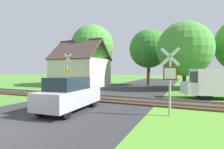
{
  "coord_description": "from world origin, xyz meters",
  "views": [
    {
      "loc": [
        5.94,
        -3.81,
        2.12
      ],
      "look_at": [
        0.5,
        8.69,
        1.8
      ],
      "focal_mm": 28.0,
      "sensor_mm": 36.0,
      "label": 1
    }
  ],
  "objects_px": {
    "stop_sign_near": "(170,77)",
    "mail_truck": "(220,82)",
    "tree_right": "(185,49)",
    "tree_center": "(149,49)",
    "parked_car": "(70,94)",
    "house": "(81,71)",
    "tree_left": "(92,46)",
    "crossing_sign_far": "(68,70)"
  },
  "relations": [
    {
      "from": "crossing_sign_far",
      "to": "parked_car",
      "type": "xyz_separation_m",
      "value": [
        4.99,
        -6.27,
        -1.24
      ]
    },
    {
      "from": "tree_right",
      "to": "mail_truck",
      "type": "height_order",
      "value": "tree_right"
    },
    {
      "from": "stop_sign_near",
      "to": "tree_right",
      "type": "distance_m",
      "value": 12.26
    },
    {
      "from": "tree_center",
      "to": "tree_left",
      "type": "relative_size",
      "value": 0.89
    },
    {
      "from": "house",
      "to": "tree_center",
      "type": "height_order",
      "value": "tree_center"
    },
    {
      "from": "tree_center",
      "to": "tree_left",
      "type": "bearing_deg",
      "value": -165.91
    },
    {
      "from": "house",
      "to": "tree_right",
      "type": "height_order",
      "value": "tree_right"
    },
    {
      "from": "parked_car",
      "to": "tree_left",
      "type": "bearing_deg",
      "value": 112.37
    },
    {
      "from": "crossing_sign_far",
      "to": "tree_left",
      "type": "bearing_deg",
      "value": 105.18
    },
    {
      "from": "stop_sign_near",
      "to": "house",
      "type": "xyz_separation_m",
      "value": [
        -12.6,
        11.6,
        0.19
      ]
    },
    {
      "from": "tree_center",
      "to": "tree_right",
      "type": "height_order",
      "value": "tree_center"
    },
    {
      "from": "tree_left",
      "to": "tree_right",
      "type": "relative_size",
      "value": 1.2
    },
    {
      "from": "mail_truck",
      "to": "tree_center",
      "type": "bearing_deg",
      "value": 18.46
    },
    {
      "from": "house",
      "to": "parked_car",
      "type": "height_order",
      "value": "house"
    },
    {
      "from": "stop_sign_near",
      "to": "tree_left",
      "type": "distance_m",
      "value": 19.24
    },
    {
      "from": "crossing_sign_far",
      "to": "tree_center",
      "type": "height_order",
      "value": "tree_center"
    },
    {
      "from": "crossing_sign_far",
      "to": "tree_left",
      "type": "xyz_separation_m",
      "value": [
        -2.45,
        9.04,
        3.55
      ]
    },
    {
      "from": "crossing_sign_far",
      "to": "tree_left",
      "type": "relative_size",
      "value": 0.42
    },
    {
      "from": "house",
      "to": "tree_left",
      "type": "distance_m",
      "value": 4.55
    },
    {
      "from": "stop_sign_near",
      "to": "tree_left",
      "type": "bearing_deg",
      "value": -59.35
    },
    {
      "from": "stop_sign_near",
      "to": "tree_left",
      "type": "xyz_separation_m",
      "value": [
        -12.3,
        14.28,
        3.85
      ]
    },
    {
      "from": "tree_center",
      "to": "parked_car",
      "type": "xyz_separation_m",
      "value": [
        -0.5,
        -17.3,
        -4.26
      ]
    },
    {
      "from": "house",
      "to": "tree_center",
      "type": "bearing_deg",
      "value": 30.59
    },
    {
      "from": "crossing_sign_far",
      "to": "tree_right",
      "type": "height_order",
      "value": "tree_right"
    },
    {
      "from": "mail_truck",
      "to": "parked_car",
      "type": "bearing_deg",
      "value": 115.62
    },
    {
      "from": "crossing_sign_far",
      "to": "mail_truck",
      "type": "bearing_deg",
      "value": 6.19
    },
    {
      "from": "crossing_sign_far",
      "to": "mail_truck",
      "type": "relative_size",
      "value": 0.72
    },
    {
      "from": "tree_center",
      "to": "parked_car",
      "type": "bearing_deg",
      "value": -91.65
    },
    {
      "from": "tree_right",
      "to": "crossing_sign_far",
      "type": "bearing_deg",
      "value": -146.74
    },
    {
      "from": "tree_left",
      "to": "parked_car",
      "type": "bearing_deg",
      "value": -64.08
    },
    {
      "from": "stop_sign_near",
      "to": "house",
      "type": "distance_m",
      "value": 17.13
    },
    {
      "from": "crossing_sign_far",
      "to": "tree_right",
      "type": "bearing_deg",
      "value": 33.25
    },
    {
      "from": "stop_sign_near",
      "to": "crossing_sign_far",
      "type": "bearing_deg",
      "value": -38.14
    },
    {
      "from": "house",
      "to": "tree_right",
      "type": "xyz_separation_m",
      "value": [
        13.01,
        0.38,
        2.42
      ]
    },
    {
      "from": "stop_sign_near",
      "to": "mail_truck",
      "type": "relative_size",
      "value": 0.61
    },
    {
      "from": "tree_center",
      "to": "mail_truck",
      "type": "height_order",
      "value": "tree_center"
    },
    {
      "from": "crossing_sign_far",
      "to": "mail_truck",
      "type": "xyz_separation_m",
      "value": [
        12.81,
        1.39,
        -0.89
      ]
    },
    {
      "from": "tree_left",
      "to": "mail_truck",
      "type": "xyz_separation_m",
      "value": [
        15.27,
        -7.64,
        -4.44
      ]
    },
    {
      "from": "tree_center",
      "to": "parked_car",
      "type": "height_order",
      "value": "tree_center"
    },
    {
      "from": "tree_right",
      "to": "mail_truck",
      "type": "bearing_deg",
      "value": -64.37
    },
    {
      "from": "crossing_sign_far",
      "to": "stop_sign_near",
      "type": "bearing_deg",
      "value": -28.07
    },
    {
      "from": "stop_sign_near",
      "to": "tree_center",
      "type": "xyz_separation_m",
      "value": [
        -4.36,
        16.27,
        3.33
      ]
    }
  ]
}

